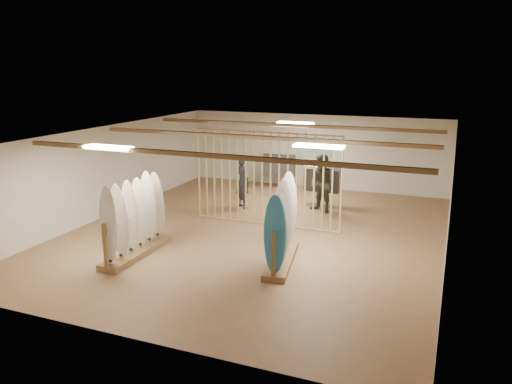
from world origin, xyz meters
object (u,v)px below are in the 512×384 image
at_px(rack_right, 282,236).
at_px(clothing_rack_a, 279,165).
at_px(shopper_b, 323,180).
at_px(rack_left, 135,229).
at_px(clothing_rack_b, 322,180).
at_px(shopper_a, 243,178).

xyz_separation_m(rack_right, clothing_rack_a, (-2.54, 7.01, 0.24)).
relative_size(rack_right, shopper_b, 1.16).
xyz_separation_m(rack_left, shopper_b, (3.32, 5.41, 0.39)).
distance_m(clothing_rack_a, clothing_rack_b, 2.78).
relative_size(rack_left, clothing_rack_b, 1.78).
distance_m(rack_right, clothing_rack_b, 5.27).
xyz_separation_m(clothing_rack_a, clothing_rack_b, (2.14, -1.77, -0.02)).
bearing_deg(shopper_b, shopper_a, -144.95).
relative_size(clothing_rack_a, clothing_rack_b, 1.02).
xyz_separation_m(rack_right, shopper_b, (-0.19, 4.53, 0.40)).
height_order(clothing_rack_b, shopper_b, shopper_b).
xyz_separation_m(clothing_rack_a, shopper_a, (-0.22, -2.93, 0.09)).
bearing_deg(rack_left, shopper_a, 80.56).
relative_size(rack_right, clothing_rack_a, 1.77).
distance_m(clothing_rack_a, shopper_b, 3.42).
distance_m(rack_left, rack_right, 3.62).
bearing_deg(rack_left, shopper_b, 57.64).
height_order(clothing_rack_a, shopper_a, shopper_a).
height_order(rack_right, shopper_b, shopper_b).
distance_m(clothing_rack_a, shopper_a, 2.94).
distance_m(rack_left, shopper_a, 5.02).
height_order(rack_right, clothing_rack_b, rack_right).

